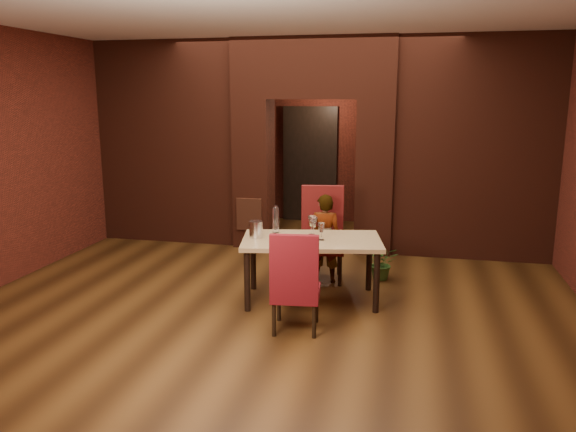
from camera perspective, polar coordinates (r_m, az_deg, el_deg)
name	(u,v)px	position (r m, az deg, el deg)	size (l,w,h in m)	color
floor	(284,289)	(7.05, -0.40, -7.39)	(8.00, 8.00, 0.00)	#4A2D12
ceiling	(284,19)	(6.69, -0.45, 19.38)	(7.00, 8.00, 0.04)	silver
wall_back	(332,137)	(10.60, 4.50, 8.03)	(7.00, 0.04, 3.20)	maroon
wall_front	(106,249)	(2.99, -18.01, -3.22)	(7.00, 0.04, 3.20)	maroon
wall_left	(26,154)	(8.21, -25.10, 5.72)	(0.04, 8.00, 3.20)	maroon
pillar_left	(254,173)	(8.90, -3.49, 4.34)	(0.55, 0.55, 2.30)	maroon
pillar_right	(375,177)	(8.57, 8.84, 3.92)	(0.55, 0.55, 2.30)	maroon
lintel	(314,68)	(8.61, 2.67, 14.76)	(2.45, 0.55, 0.90)	maroon
wing_wall_left	(169,143)	(9.34, -11.95, 7.25)	(2.27, 0.35, 3.20)	maroon
wing_wall_right	(475,149)	(8.55, 18.48, 6.45)	(2.27, 0.35, 3.20)	maroon
vent_panel	(249,214)	(8.72, -3.97, 0.17)	(0.40, 0.03, 0.50)	#AC5232
rear_door	(310,166)	(10.66, 2.27, 5.11)	(0.90, 0.08, 2.10)	black
rear_door_frame	(310,166)	(10.62, 2.23, 5.09)	(1.02, 0.04, 2.22)	black
dining_table	(311,270)	(6.57, 2.38, -5.46)	(1.58, 0.89, 0.74)	tan
chair_far	(322,235)	(7.22, 3.48, -1.92)	(0.55, 0.55, 1.21)	maroon
chair_near	(296,280)	(5.72, 0.82, -6.56)	(0.48, 0.48, 1.05)	maroon
person_seated	(325,238)	(7.16, 3.73, -2.29)	(0.42, 0.28, 1.15)	white
wine_glass_a	(312,225)	(6.62, 2.44, -0.97)	(0.09, 0.09, 0.23)	white
wine_glass_b	(314,227)	(6.55, 2.62, -1.12)	(0.09, 0.09, 0.23)	white
wine_glass_c	(321,232)	(6.39, 3.41, -1.59)	(0.08, 0.08, 0.20)	silver
tasting_sheet	(288,243)	(6.25, -0.02, -2.81)	(0.31, 0.23, 0.00)	white
wine_bucket	(256,229)	(6.50, -3.26, -1.37)	(0.16, 0.16, 0.19)	silver
water_bottle	(276,219)	(6.71, -1.25, -0.33)	(0.08, 0.08, 0.33)	white
potted_plant	(382,263)	(7.43, 9.53, -4.71)	(0.40, 0.35, 0.45)	#305922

